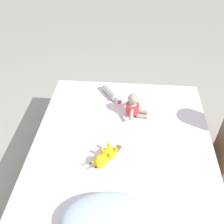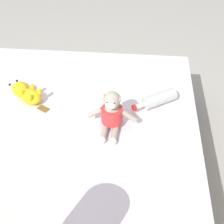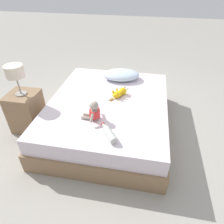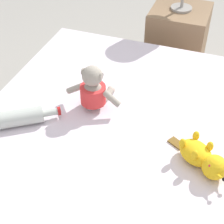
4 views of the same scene
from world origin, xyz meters
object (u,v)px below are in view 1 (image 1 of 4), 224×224
at_px(plush_yellow_creature, 105,156).
at_px(glass_bottle, 111,93).
at_px(pillow, 106,218).
at_px(bed, 122,164).
at_px(plush_monkey, 134,107).

height_order(plush_yellow_creature, glass_bottle, plush_yellow_creature).
bearing_deg(pillow, glass_bottle, -86.49).
xyz_separation_m(bed, pillow, (0.07, 0.64, 0.30)).
height_order(plush_monkey, glass_bottle, plush_monkey).
relative_size(bed, pillow, 3.12).
distance_m(pillow, plush_yellow_creature, 0.50).
xyz_separation_m(plush_monkey, plush_yellow_creature, (0.21, 0.56, -0.05)).
relative_size(pillow, glass_bottle, 2.16).
bearing_deg(plush_monkey, plush_yellow_creature, 69.36).
xyz_separation_m(plush_monkey, glass_bottle, (0.23, -0.27, -0.06)).
height_order(bed, plush_yellow_creature, plush_yellow_creature).
xyz_separation_m(pillow, plush_monkey, (-0.15, -1.05, 0.03)).
relative_size(plush_yellow_creature, glass_bottle, 1.06).
bearing_deg(bed, plush_yellow_creature, 47.43).
bearing_deg(bed, plush_monkey, -101.06).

